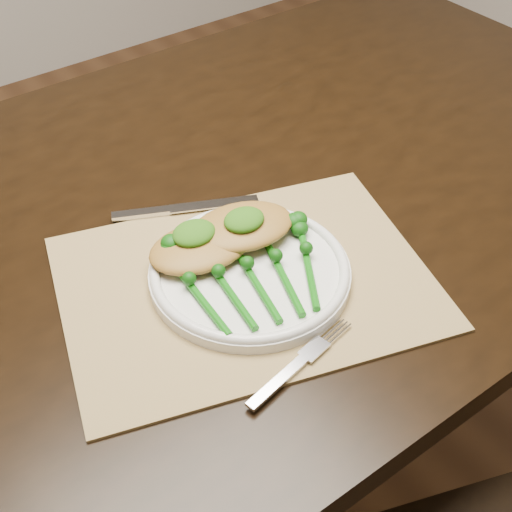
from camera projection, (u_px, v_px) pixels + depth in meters
dining_table at (223, 367)px, 1.26m from camera, size 1.60×0.90×0.75m
placemat at (245, 282)px, 0.89m from camera, size 0.53×0.45×0.00m
dinner_plate at (250, 271)px, 0.88m from camera, size 0.25×0.25×0.02m
knife at (171, 210)px, 0.99m from camera, size 0.19×0.10×0.01m
fork at (307, 356)px, 0.79m from camera, size 0.17×0.05×0.01m
chicken_fillet_left at (200, 247)px, 0.89m from camera, size 0.15×0.11×0.03m
chicken_fillet_right at (242, 226)px, 0.91m from camera, size 0.15×0.12×0.03m
pesto_dollop_left at (194, 233)px, 0.89m from camera, size 0.06×0.05×0.02m
pesto_dollop_right at (244, 220)px, 0.90m from camera, size 0.05×0.05×0.02m
broccolini_bundle at (254, 280)px, 0.86m from camera, size 0.21×0.22×0.04m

